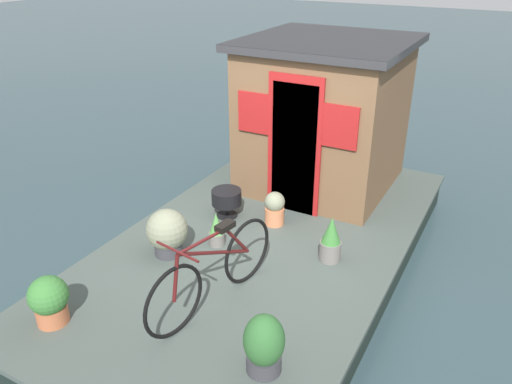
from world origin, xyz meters
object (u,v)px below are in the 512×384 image
at_px(houseboat_cabin, 324,114).
at_px(potted_plant_basil, 216,230).
at_px(potted_plant_fern, 275,208).
at_px(potted_plant_succulent, 264,345).
at_px(potted_plant_rosemary, 49,300).
at_px(bicycle, 213,271).
at_px(potted_plant_mint, 331,240).
at_px(charcoal_grill, 227,198).
at_px(potted_plant_thyme, 167,232).

relative_size(houseboat_cabin, potted_plant_basil, 5.24).
bearing_deg(potted_plant_basil, potted_plant_fern, -26.37).
bearing_deg(potted_plant_succulent, potted_plant_fern, 24.62).
bearing_deg(houseboat_cabin, potted_plant_rosemary, 165.71).
relative_size(potted_plant_succulent, potted_plant_basil, 1.33).
bearing_deg(houseboat_cabin, potted_plant_basil, 169.14).
height_order(bicycle, potted_plant_fern, bicycle).
bearing_deg(potted_plant_mint, potted_plant_fern, 64.89).
height_order(potted_plant_basil, charcoal_grill, potted_plant_basil).
xyz_separation_m(potted_plant_basil, charcoal_grill, (0.64, 0.26, 0.06)).
height_order(potted_plant_fern, charcoal_grill, potted_plant_fern).
distance_m(potted_plant_fern, charcoal_grill, 0.64).
xyz_separation_m(potted_plant_succulent, potted_plant_mint, (1.79, 0.11, -0.02)).
height_order(houseboat_cabin, bicycle, houseboat_cabin).
bearing_deg(bicycle, potted_plant_basil, 31.47).
distance_m(potted_plant_thyme, potted_plant_fern, 1.41).
relative_size(potted_plant_thyme, potted_plant_mint, 1.03).
xyz_separation_m(potted_plant_mint, potted_plant_basil, (-0.33, 1.28, -0.06)).
bearing_deg(potted_plant_succulent, potted_plant_thyme, 59.78).
height_order(potted_plant_succulent, potted_plant_basil, potted_plant_succulent).
bearing_deg(houseboat_cabin, potted_plant_succulent, -165.06).
xyz_separation_m(houseboat_cabin, potted_plant_mint, (-1.85, -0.86, -0.79)).
bearing_deg(charcoal_grill, potted_plant_basil, -158.33).
distance_m(bicycle, potted_plant_rosemary, 1.52).
relative_size(houseboat_cabin, potted_plant_thyme, 3.94).
xyz_separation_m(potted_plant_rosemary, potted_plant_succulent, (0.42, -2.00, 0.02)).
relative_size(potted_plant_basil, charcoal_grill, 1.08).
relative_size(bicycle, potted_plant_thyme, 3.12).
bearing_deg(potted_plant_rosemary, charcoal_grill, -8.11).
bearing_deg(potted_plant_succulent, charcoal_grill, 38.07).
bearing_deg(houseboat_cabin, bicycle, -177.22).
bearing_deg(houseboat_cabin, potted_plant_thyme, 163.13).
xyz_separation_m(houseboat_cabin, bicycle, (-3.11, -0.15, -0.66)).
bearing_deg(potted_plant_thyme, bicycle, -117.97).
height_order(houseboat_cabin, potted_plant_mint, houseboat_cabin).
relative_size(potted_plant_fern, potted_plant_basil, 1.05).
bearing_deg(potted_plant_mint, houseboat_cabin, 24.94).
height_order(potted_plant_thyme, potted_plant_succulent, same).
bearing_deg(bicycle, houseboat_cabin, 2.78).
relative_size(potted_plant_rosemary, potted_plant_succulent, 0.88).
distance_m(potted_plant_succulent, potted_plant_mint, 1.79).
relative_size(potted_plant_thyme, potted_plant_fern, 1.26).
bearing_deg(potted_plant_thyme, potted_plant_succulent, -120.22).
height_order(potted_plant_thyme, potted_plant_basil, potted_plant_thyme).
height_order(potted_plant_thyme, potted_plant_fern, potted_plant_thyme).
xyz_separation_m(bicycle, potted_plant_thyme, (0.50, 0.94, -0.10)).
relative_size(potted_plant_rosemary, potted_plant_mint, 0.91).
xyz_separation_m(bicycle, potted_plant_succulent, (-0.53, -0.82, -0.12)).
relative_size(potted_plant_succulent, potted_plant_mint, 1.03).
height_order(potted_plant_rosemary, potted_plant_succulent, potted_plant_succulent).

